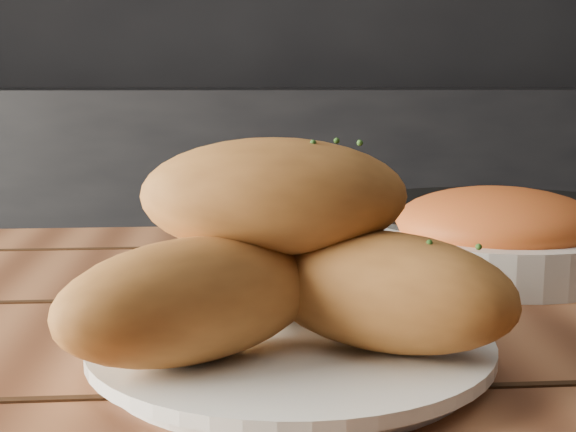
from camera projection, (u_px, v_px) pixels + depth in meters
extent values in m
cube|color=black|center=(349.00, 258.00, 2.15)|extent=(2.80, 0.60, 0.90)
cube|color=#955A37|center=(307.00, 364.00, 0.55)|extent=(1.45, 0.85, 0.04)
cylinder|color=white|center=(291.00, 355.00, 0.49)|extent=(0.22, 0.22, 0.01)
cylinder|color=white|center=(291.00, 343.00, 0.49)|extent=(0.25, 0.25, 0.01)
ellipsoid|color=#AF6B30|center=(192.00, 300.00, 0.45)|extent=(0.18, 0.15, 0.07)
ellipsoid|color=#AF6B30|center=(384.00, 291.00, 0.46)|extent=(0.17, 0.15, 0.07)
ellipsoid|color=#AF6B30|center=(276.00, 260.00, 0.54)|extent=(0.11, 0.17, 0.07)
ellipsoid|color=#AF6B30|center=(274.00, 197.00, 0.47)|extent=(0.16, 0.09, 0.07)
cylinder|color=black|center=(503.00, 236.00, 0.82)|extent=(0.31, 0.31, 0.03)
cylinder|color=black|center=(504.00, 217.00, 0.82)|extent=(0.32, 0.32, 0.02)
cylinder|color=white|center=(497.00, 250.00, 0.73)|extent=(0.22, 0.22, 0.04)
ellipsoid|color=red|center=(498.00, 223.00, 0.73)|extent=(0.19, 0.19, 0.07)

